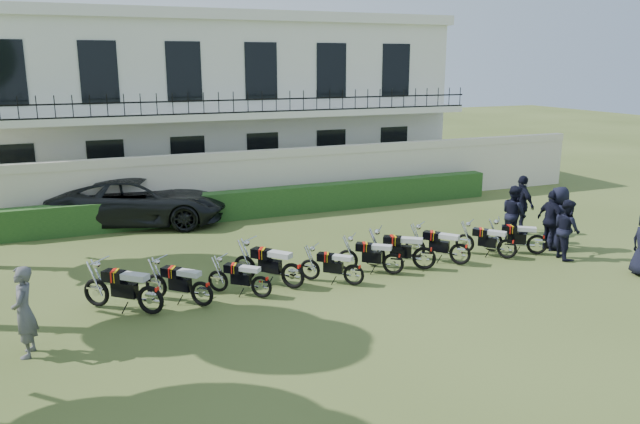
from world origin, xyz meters
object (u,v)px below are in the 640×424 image
object	(u,v)px
motorcycle_5	(393,259)
officer_2	(551,220)
suv	(139,201)
inspector	(24,312)
motorcycle_6	(424,253)
motorcycle_2	(261,281)
motorcycle_8	(507,244)
motorcycle_4	(354,270)
officer_1	(567,229)
officer_3	(558,218)
motorcycle_0	(150,293)
motorcycle_9	(537,240)
officer_4	(514,214)
motorcycle_7	(460,249)
officer_5	(521,205)
motorcycle_3	(293,269)
motorcycle_1	(202,288)

from	to	relation	value
motorcycle_5	officer_2	xyz separation A→B (m)	(5.42, 0.21, 0.45)
suv	inspector	world-z (taller)	inspector
motorcycle_6	motorcycle_2	bearing A→B (deg)	129.04
motorcycle_6	motorcycle_8	size ratio (longest dim) A/B	1.18
motorcycle_4	motorcycle_8	distance (m)	4.97
inspector	officer_1	size ratio (longest dim) A/B	1.04
motorcycle_6	inspector	world-z (taller)	inspector
motorcycle_5	officer_3	size ratio (longest dim) A/B	0.77
motorcycle_0	officer_2	bearing A→B (deg)	-46.35
motorcycle_9	officer_4	distance (m)	1.47
motorcycle_7	suv	size ratio (longest dim) A/B	0.26
motorcycle_8	officer_5	bearing A→B (deg)	3.62
motorcycle_3	suv	world-z (taller)	suv
officer_1	motorcycle_0	bearing A→B (deg)	102.36
motorcycle_0	suv	size ratio (longest dim) A/B	0.28
motorcycle_9	suv	distance (m)	13.01
motorcycle_0	inspector	xyz separation A→B (m)	(-2.45, -1.07, 0.37)
officer_4	motorcycle_3	bearing A→B (deg)	107.33
inspector	officer_5	size ratio (longest dim) A/B	0.93
motorcycle_1	officer_1	distance (m)	10.35
motorcycle_6	officer_4	world-z (taller)	officer_4
motorcycle_4	motorcycle_9	size ratio (longest dim) A/B	0.86
motorcycle_7	motorcycle_9	world-z (taller)	motorcycle_7
motorcycle_6	motorcycle_9	size ratio (longest dim) A/B	1.09
officer_3	officer_4	xyz separation A→B (m)	(-0.68, 1.15, -0.06)
motorcycle_1	motorcycle_5	bearing A→B (deg)	-41.68
motorcycle_1	motorcycle_9	distance (m)	9.82
motorcycle_0	officer_2	size ratio (longest dim) A/B	0.91
motorcycle_1	officer_2	bearing A→B (deg)	-41.99
motorcycle_6	officer_5	bearing A→B (deg)	-32.17
motorcycle_2	motorcycle_7	bearing A→B (deg)	-44.79
motorcycle_2	officer_3	size ratio (longest dim) A/B	0.68
officer_1	motorcycle_7	bearing A→B (deg)	92.95
motorcycle_2	motorcycle_6	xyz separation A→B (m)	(4.65, 0.27, 0.07)
inspector	officer_2	size ratio (longest dim) A/B	0.98
motorcycle_3	officer_5	distance (m)	8.85
officer_3	motorcycle_5	bearing A→B (deg)	88.50
motorcycle_5	officer_2	distance (m)	5.45
suv	motorcycle_0	bearing A→B (deg)	-167.68
motorcycle_2	inspector	xyz separation A→B (m)	(-5.01, -1.09, 0.46)
motorcycle_1	motorcycle_5	world-z (taller)	motorcycle_1
officer_1	officer_2	xyz separation A→B (m)	(0.19, 0.83, 0.04)
officer_1	motorcycle_4	bearing A→B (deg)	101.56
motorcycle_0	officer_3	size ratio (longest dim) A/B	0.86
motorcycle_2	motorcycle_7	world-z (taller)	motorcycle_7
suv	officer_4	distance (m)	12.41
motorcycle_0	motorcycle_1	world-z (taller)	motorcycle_0
inspector	officer_5	distance (m)	14.91
officer_3	motorcycle_9	bearing A→B (deg)	100.88
motorcycle_5	officer_1	xyz separation A→B (m)	(5.23, -0.62, 0.41)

